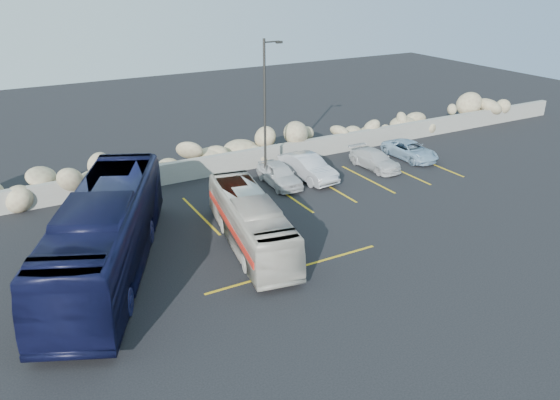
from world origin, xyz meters
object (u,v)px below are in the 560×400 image
car_a (279,174)px  car_d (410,150)px  lamppost (266,108)px  tour_coach (106,233)px  car_c (375,160)px  vintage_bus (251,222)px  car_b (308,167)px

car_a → car_d: size_ratio=0.94×
lamppost → car_a: (0.42, -0.78, -3.66)m
tour_coach → car_d: 20.84m
lamppost → car_c: (6.89, -1.20, -3.75)m
car_c → car_d: (3.12, 0.35, 0.00)m
vintage_bus → car_b: 8.79m
car_a → car_c: car_a is taller
tour_coach → car_a: 11.78m
car_b → car_d: car_b is taller
car_a → car_b: (1.90, 0.04, 0.07)m
vintage_bus → car_d: 15.36m
vintage_bus → car_b: size_ratio=1.94×
vintage_bus → car_a: 7.45m
tour_coach → car_d: size_ratio=3.04×
vintage_bus → car_a: vintage_bus is taller
car_b → car_c: 4.60m
vintage_bus → tour_coach: 6.07m
vintage_bus → car_c: size_ratio=2.19×
lamppost → car_c: 7.93m
vintage_bus → car_a: size_ratio=2.22×
lamppost → car_a: lamppost is taller
vintage_bus → tour_coach: (-5.99, 0.85, 0.53)m
car_a → car_c: (6.47, -0.41, -0.09)m
car_c → car_d: 3.14m
car_a → car_b: size_ratio=0.87×
tour_coach → car_a: tour_coach is taller
car_a → tour_coach: bearing=-151.6°
car_d → tour_coach: bearing=-168.0°
car_c → vintage_bus: bearing=-156.0°
vintage_bus → car_b: vintage_bus is taller
car_d → car_b: bearing=177.6°
car_a → car_d: 9.59m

